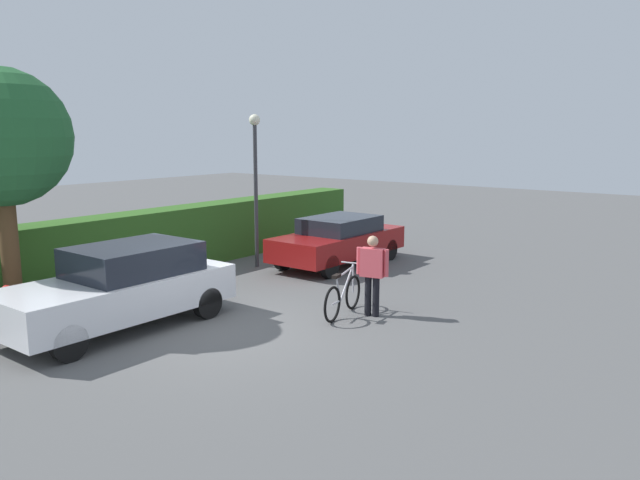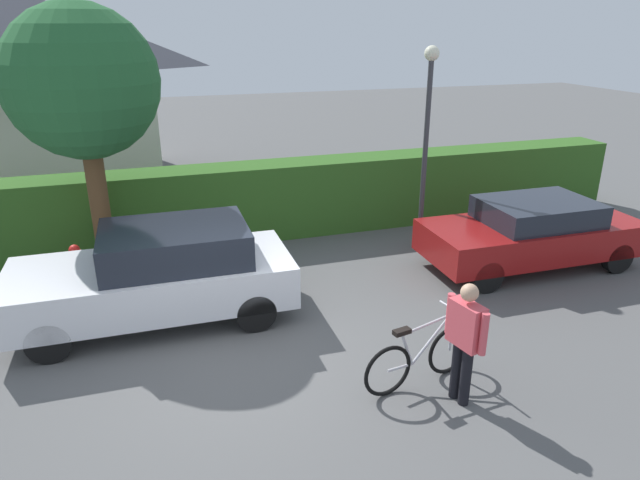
# 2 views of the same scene
# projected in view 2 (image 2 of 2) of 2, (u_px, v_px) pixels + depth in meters

# --- Properties ---
(ground_plane) EXTENTS (60.00, 60.00, 0.00)m
(ground_plane) POSITION_uv_depth(u_px,v_px,m) (241.00, 364.00, 7.54)
(ground_plane) COLOR #555555
(hedge_row) EXTENTS (19.47, 0.90, 1.56)m
(hedge_row) POSITION_uv_depth(u_px,v_px,m) (197.00, 206.00, 11.46)
(hedge_row) COLOR #305D1F
(hedge_row) RESTS_ON ground
(house_distant) EXTENTS (7.27, 4.65, 5.23)m
(house_distant) POSITION_uv_depth(u_px,v_px,m) (17.00, 87.00, 14.97)
(house_distant) COLOR beige
(house_distant) RESTS_ON ground
(parked_car_near) EXTENTS (4.15, 1.77, 1.47)m
(parked_car_near) POSITION_uv_depth(u_px,v_px,m) (159.00, 273.00, 8.45)
(parked_car_near) COLOR silver
(parked_car_near) RESTS_ON ground
(parked_car_far) EXTENTS (4.01, 1.69, 1.27)m
(parked_car_far) POSITION_uv_depth(u_px,v_px,m) (532.00, 232.00, 10.37)
(parked_car_far) COLOR maroon
(parked_car_far) RESTS_ON ground
(bicycle) EXTENTS (1.63, 0.53, 0.94)m
(bicycle) POSITION_uv_depth(u_px,v_px,m) (420.00, 357.00, 7.02)
(bicycle) COLOR black
(bicycle) RESTS_ON ground
(person_rider) EXTENTS (0.29, 0.63, 1.55)m
(person_rider) POSITION_uv_depth(u_px,v_px,m) (465.00, 335.00, 6.52)
(person_rider) COLOR black
(person_rider) RESTS_ON ground
(street_lamp) EXTENTS (0.28, 0.28, 3.89)m
(street_lamp) POSITION_uv_depth(u_px,v_px,m) (427.00, 120.00, 10.65)
(street_lamp) COLOR #38383D
(street_lamp) RESTS_ON ground
(tree_kerbside) EXTENTS (2.53, 2.53, 4.63)m
(tree_kerbside) POSITION_uv_depth(u_px,v_px,m) (82.00, 84.00, 9.21)
(tree_kerbside) COLOR brown
(tree_kerbside) RESTS_ON ground
(fire_hydrant) EXTENTS (0.20, 0.20, 0.81)m
(fire_hydrant) POSITION_uv_depth(u_px,v_px,m) (77.00, 267.00, 9.54)
(fire_hydrant) COLOR red
(fire_hydrant) RESTS_ON ground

